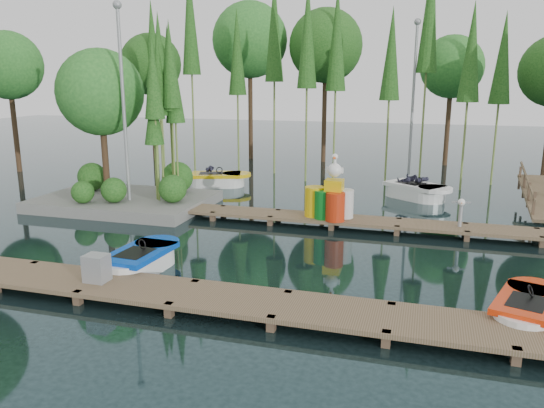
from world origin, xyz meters
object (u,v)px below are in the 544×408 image
(utility_cabinet, at_px, (97,268))
(yellow_barrel, at_px, (315,201))
(drum_cluster, at_px, (334,200))
(boat_blue, at_px, (141,261))
(boat_red, at_px, (528,311))
(island, at_px, (117,120))
(boat_yellow_far, at_px, (217,180))

(utility_cabinet, distance_m, yellow_barrel, 7.80)
(yellow_barrel, relative_size, drum_cluster, 0.46)
(boat_blue, xyz_separation_m, utility_cabinet, (-0.16, -1.60, 0.36))
(boat_blue, distance_m, utility_cabinet, 1.65)
(boat_red, height_order, utility_cabinet, utility_cabinet)
(yellow_barrel, height_order, drum_cluster, drum_cluster)
(boat_blue, bearing_deg, yellow_barrel, 62.25)
(island, distance_m, utility_cabinet, 9.23)
(island, height_order, boat_blue, island)
(island, bearing_deg, utility_cabinet, -61.54)
(boat_yellow_far, bearing_deg, boat_blue, -75.79)
(boat_yellow_far, bearing_deg, island, -114.52)
(boat_red, bearing_deg, island, 171.77)
(boat_yellow_far, distance_m, drum_cluster, 8.12)
(boat_yellow_far, height_order, drum_cluster, drum_cluster)
(boat_blue, bearing_deg, island, 128.79)
(boat_blue, relative_size, boat_yellow_far, 0.85)
(boat_blue, bearing_deg, boat_yellow_far, 105.53)
(boat_blue, height_order, yellow_barrel, yellow_barrel)
(island, distance_m, drum_cluster, 8.69)
(island, height_order, drum_cluster, island)
(boat_yellow_far, bearing_deg, utility_cabinet, -78.09)
(boat_blue, xyz_separation_m, boat_yellow_far, (-2.23, 10.47, 0.05))
(boat_blue, relative_size, boat_red, 0.99)
(boat_red, bearing_deg, boat_yellow_far, 153.79)
(island, distance_m, boat_red, 15.05)
(island, bearing_deg, boat_blue, -54.70)
(boat_red, distance_m, utility_cabinet, 9.06)
(utility_cabinet, bearing_deg, drum_cluster, 59.01)
(drum_cluster, bearing_deg, utility_cabinet, -120.99)
(utility_cabinet, bearing_deg, yellow_barrel, 63.87)
(island, relative_size, utility_cabinet, 11.07)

